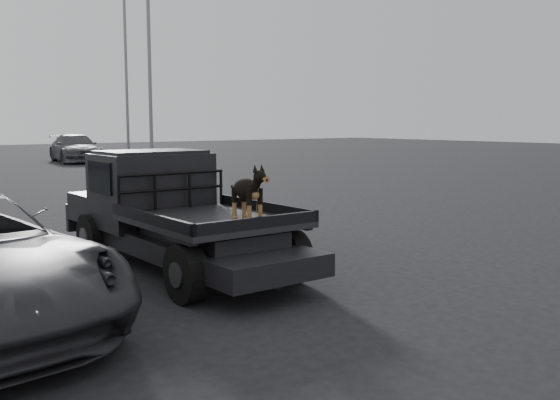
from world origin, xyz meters
TOP-DOWN VIEW (x-y plane):
  - ground at (0.00, 0.00)m, footprint 120.00×120.00m
  - flatbed_ute at (0.12, 2.26)m, footprint 2.00×5.40m
  - ute_cab at (0.12, 3.21)m, footprint 1.72×1.30m
  - headache_rack at (0.12, 2.46)m, footprint 1.80×0.08m
  - dog at (0.40, 0.82)m, footprint 0.32×0.60m
  - distant_car_b at (7.81, 29.00)m, footprint 2.86×5.63m
  - floodlight_mid at (9.54, 22.79)m, footprint 1.08×0.28m
  - floodlight_far at (12.19, 31.69)m, footprint 1.08×0.28m

SIDE VIEW (x-z plane):
  - ground at x=0.00m, z-range 0.00..0.00m
  - flatbed_ute at x=0.12m, z-range 0.00..0.92m
  - distant_car_b at x=7.81m, z-range 0.00..1.56m
  - headache_rack at x=0.12m, z-range 0.92..1.47m
  - dog at x=0.40m, z-range 0.92..1.66m
  - ute_cab at x=0.12m, z-range 0.92..1.80m
  - floodlight_mid at x=9.54m, z-range 0.60..14.23m
  - floodlight_far at x=12.19m, z-range 0.60..15.11m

